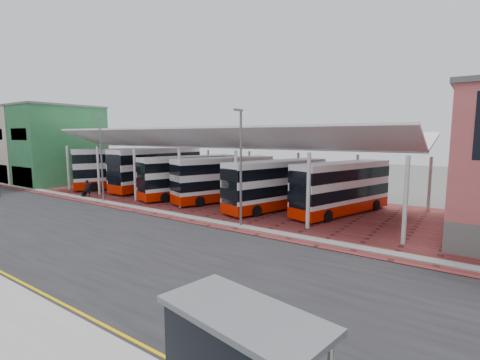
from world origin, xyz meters
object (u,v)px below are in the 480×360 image
at_px(bus_4, 276,185).
at_px(pedestrian, 88,188).
at_px(bus_3, 224,179).
at_px(bus_1, 157,169).
at_px(bus_5, 342,188).
at_px(bus_0, 125,168).
at_px(bus_2, 189,177).

distance_m(bus_4, pedestrian, 19.84).
height_order(bus_3, bus_4, bus_3).
height_order(bus_3, pedestrian, bus_3).
distance_m(bus_1, bus_5, 22.02).
relative_size(bus_0, bus_5, 1.11).
xyz_separation_m(bus_3, pedestrian, (-12.97, -6.22, -1.22)).
relative_size(bus_1, bus_2, 1.13).
bearing_deg(bus_0, bus_2, 24.69).
bearing_deg(bus_3, pedestrian, -133.41).
bearing_deg(bus_5, pedestrian, -146.24).
xyz_separation_m(bus_0, bus_2, (10.87, -0.34, -0.26)).
bearing_deg(bus_4, bus_0, -163.90).
height_order(bus_2, pedestrian, bus_2).
relative_size(bus_1, bus_3, 1.13).
bearing_deg(pedestrian, bus_1, -3.58).
relative_size(bus_2, bus_3, 1.01).
bearing_deg(bus_2, bus_4, 18.02).
relative_size(bus_1, pedestrian, 6.78).
height_order(bus_1, bus_2, bus_1).
bearing_deg(bus_1, bus_5, 0.52).
bearing_deg(bus_2, bus_1, -177.00).
bearing_deg(bus_5, bus_4, -146.76).
distance_m(bus_2, bus_5, 15.37).
distance_m(bus_0, bus_1, 4.40).
height_order(bus_0, bus_1, bus_1).
distance_m(bus_0, bus_2, 10.88).
relative_size(bus_3, bus_4, 1.00).
relative_size(bus_2, bus_5, 1.01).
bearing_deg(bus_1, bus_4, -4.83).
height_order(bus_0, bus_5, bus_0).
bearing_deg(pedestrian, bus_5, -61.41).
height_order(bus_1, bus_4, bus_1).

